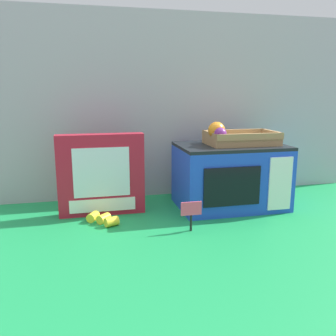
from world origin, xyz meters
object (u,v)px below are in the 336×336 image
(toy_microwave, at_px, (230,176))
(cookie_set_box, at_px, (101,175))
(price_sign, at_px, (191,212))
(food_groups_crate, at_px, (237,138))
(loose_toy_banana, at_px, (103,219))

(toy_microwave, bearing_deg, cookie_set_box, 178.00)
(toy_microwave, height_order, price_sign, toy_microwave)
(toy_microwave, xyz_separation_m, food_groups_crate, (0.02, -0.01, 0.15))
(toy_microwave, height_order, loose_toy_banana, toy_microwave)
(price_sign, bearing_deg, cookie_set_box, 139.13)
(food_groups_crate, xyz_separation_m, price_sign, (-0.24, -0.21, -0.21))
(toy_microwave, relative_size, cookie_set_box, 1.31)
(toy_microwave, bearing_deg, food_groups_crate, -39.83)
(cookie_set_box, relative_size, loose_toy_banana, 2.77)
(toy_microwave, xyz_separation_m, loose_toy_banana, (-0.51, -0.08, -0.11))
(food_groups_crate, xyz_separation_m, loose_toy_banana, (-0.52, -0.07, -0.26))
(cookie_set_box, height_order, price_sign, cookie_set_box)
(cookie_set_box, relative_size, price_sign, 3.15)
(cookie_set_box, bearing_deg, price_sign, -40.87)
(food_groups_crate, height_order, loose_toy_banana, food_groups_crate)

